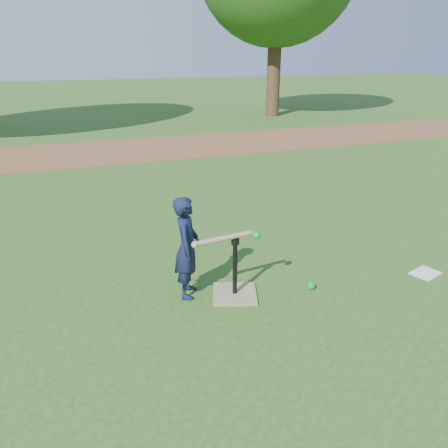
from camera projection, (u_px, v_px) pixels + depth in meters
name	position (u px, v px, depth m)	size (l,w,h in m)	color
ground	(231.00, 301.00, 4.25)	(80.00, 80.00, 0.00)	#285116
dirt_strip	(119.00, 151.00, 10.77)	(24.00, 3.00, 0.01)	brown
child	(187.00, 247.00, 4.19)	(0.37, 0.24, 1.02)	#111733
wiffle_ball_ground	(311.00, 286.00, 4.45)	(0.08, 0.08, 0.08)	#0D933B
clipboard	(426.00, 273.00, 4.77)	(0.30, 0.23, 0.01)	silver
batting_tee	(235.00, 285.00, 4.32)	(0.55, 0.55, 0.61)	#92865D
swing_action	(228.00, 238.00, 4.07)	(0.70, 0.13, 0.08)	tan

